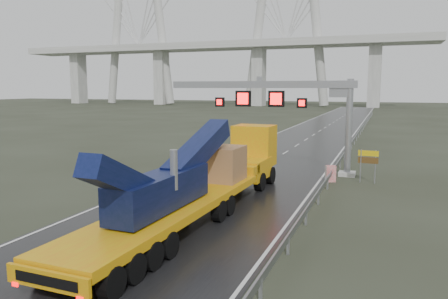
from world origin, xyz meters
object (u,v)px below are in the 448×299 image
at_px(sign_gantry, 285,100).
at_px(exit_sign_pair, 368,160).
at_px(striped_barrier, 331,174).
at_px(heavy_haul_truck, 212,175).

distance_m(sign_gantry, exit_sign_pair, 7.77).
bearing_deg(sign_gantry, striped_barrier, -33.88).
height_order(heavy_haul_truck, exit_sign_pair, heavy_haul_truck).
distance_m(heavy_haul_truck, exit_sign_pair, 12.41).
distance_m(exit_sign_pair, striped_barrier, 2.71).
relative_size(sign_gantry, striped_barrier, 12.90).
xyz_separation_m(sign_gantry, exit_sign_pair, (6.34, -2.06, -3.99)).
bearing_deg(exit_sign_pair, sign_gantry, 164.87).
height_order(exit_sign_pair, striped_barrier, exit_sign_pair).
height_order(sign_gantry, heavy_haul_truck, sign_gantry).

